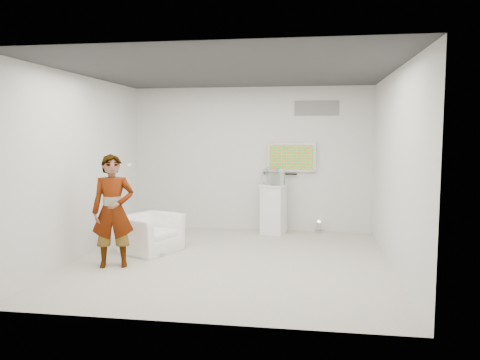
{
  "coord_description": "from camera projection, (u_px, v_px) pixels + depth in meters",
  "views": [
    {
      "loc": [
        1.25,
        -7.26,
        2.07
      ],
      "look_at": [
        0.06,
        0.6,
        1.25
      ],
      "focal_mm": 35.0,
      "sensor_mm": 36.0,
      "label": 1
    }
  ],
  "objects": [
    {
      "name": "tv",
      "position": [
        291.0,
        157.0,
        9.66
      ],
      "size": [
        1.0,
        0.08,
        0.6
      ],
      "primitive_type": "cube",
      "color": "silver",
      "rests_on": "room"
    },
    {
      "name": "armchair",
      "position": [
        149.0,
        233.0,
        8.12
      ],
      "size": [
        1.18,
        1.24,
        0.63
      ],
      "primitive_type": "imported",
      "rotation": [
        0.0,
        0.0,
        1.14
      ],
      "color": "white",
      "rests_on": "room"
    },
    {
      "name": "vitrine",
      "position": [
        274.0,
        177.0,
        9.46
      ],
      "size": [
        0.45,
        0.45,
        0.33
      ],
      "primitive_type": "cube",
      "rotation": [
        0.0,
        0.0,
        -0.56
      ],
      "color": "white",
      "rests_on": "pedestal"
    },
    {
      "name": "wii_remote",
      "position": [
        129.0,
        165.0,
        7.26
      ],
      "size": [
        0.04,
        0.13,
        0.03
      ],
      "primitive_type": "cube",
      "rotation": [
        0.0,
        0.0,
        0.04
      ],
      "color": "white",
      "rests_on": "person"
    },
    {
      "name": "console",
      "position": [
        274.0,
        179.0,
        9.47
      ],
      "size": [
        0.14,
        0.17,
        0.23
      ],
      "primitive_type": "cube",
      "rotation": [
        0.0,
        0.0,
        -0.61
      ],
      "color": "white",
      "rests_on": "pedestal"
    },
    {
      "name": "floor_uplight",
      "position": [
        319.0,
        227.0,
        9.63
      ],
      "size": [
        0.2,
        0.2,
        0.24
      ],
      "primitive_type": "cylinder",
      "rotation": [
        0.0,
        0.0,
        0.29
      ],
      "color": "silver",
      "rests_on": "room"
    },
    {
      "name": "person",
      "position": [
        113.0,
        211.0,
        7.14
      ],
      "size": [
        0.73,
        0.59,
        1.73
      ],
      "primitive_type": "imported",
      "rotation": [
        0.0,
        0.0,
        0.31
      ],
      "color": "white",
      "rests_on": "room"
    },
    {
      "name": "room",
      "position": [
        231.0,
        168.0,
        7.39
      ],
      "size": [
        5.01,
        5.01,
        3.0
      ],
      "color": "beige",
      "rests_on": "ground"
    },
    {
      "name": "logo_decal",
      "position": [
        317.0,
        108.0,
        9.52
      ],
      "size": [
        0.9,
        0.02,
        0.3
      ],
      "primitive_type": "cube",
      "color": "slate",
      "rests_on": "room"
    },
    {
      "name": "pedestal",
      "position": [
        274.0,
        209.0,
        9.53
      ],
      "size": [
        0.59,
        0.59,
        1.01
      ],
      "primitive_type": "cube",
      "rotation": [
        0.0,
        0.0,
        -0.25
      ],
      "color": "white",
      "rests_on": "room"
    }
  ]
}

